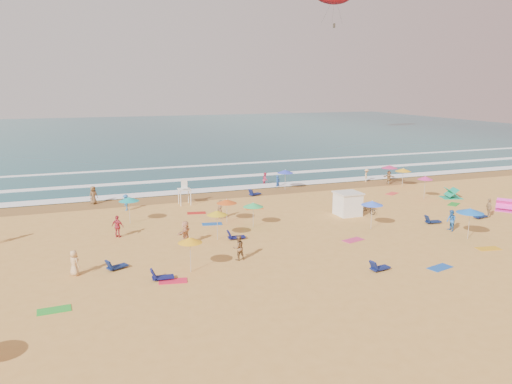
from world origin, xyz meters
name	(u,v)px	position (x,y,z in m)	size (l,w,h in m)	color
ground	(281,223)	(0.00, 0.00, 0.00)	(220.00, 220.00, 0.00)	gold
ocean	(143,134)	(0.00, 84.00, 0.00)	(220.00, 140.00, 0.18)	#0C4756
wet_sand	(236,194)	(0.00, 12.50, 0.01)	(220.00, 220.00, 0.00)	olive
surf_foam	(214,179)	(0.00, 21.32, 0.10)	(200.00, 18.70, 0.05)	white
cabana	(348,204)	(6.71, 0.30, 1.00)	(2.00, 2.00, 2.00)	white
cabana_roof	(348,193)	(6.71, 0.30, 2.06)	(2.20, 2.20, 0.12)	silver
bicycle	(367,209)	(8.61, 0.00, 0.43)	(0.57, 1.64, 0.86)	black
lifeguard_stand	(185,194)	(-6.33, 9.43, 1.05)	(1.20, 1.20, 2.10)	white
beach_umbrellas	(304,197)	(2.04, -0.21, 2.12)	(61.90, 31.15, 0.76)	#17BCB3
loungers	(350,226)	(4.64, -3.60, 0.17)	(51.41, 24.40, 0.34)	#101552
towels	(312,231)	(1.33, -3.34, 0.01)	(38.50, 21.53, 0.03)	red
popup_tents	(477,198)	(21.14, -0.31, 0.60)	(3.60, 8.29, 1.20)	#F436BB
beachgoers	(255,205)	(-1.05, 3.54, 0.82)	(42.02, 24.66, 2.08)	#D13459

